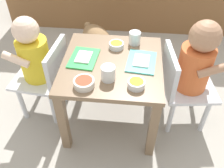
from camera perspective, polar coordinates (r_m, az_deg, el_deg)
The scene contains 12 objects.
ground_plane at distance 1.60m, azimuth 0.00°, elevation -7.47°, with size 7.00×7.00×0.00m, color #9E998E.
dining_table at distance 1.35m, azimuth 0.00°, elevation 2.25°, with size 0.52×0.53×0.44m.
seated_child_left at distance 1.43m, azimuth -17.01°, elevation 5.62°, with size 0.31×0.31×0.65m.
seated_child_right at distance 1.37m, azimuth 18.23°, elevation 4.18°, with size 0.31×0.31×0.68m.
dog at distance 1.89m, azimuth -3.08°, elevation 9.88°, with size 0.35×0.42×0.31m.
food_tray_left at distance 1.33m, azimuth -6.51°, elevation 6.00°, with size 0.15×0.20×0.02m.
food_tray_right at distance 1.30m, azimuth 6.78°, elevation 5.19°, with size 0.16×0.21×0.02m.
water_cup_left at distance 1.43m, azimuth 5.24°, elevation 10.35°, with size 0.07×0.07×0.07m.
water_cup_right at distance 1.18m, azimuth -0.89°, elevation 2.33°, with size 0.07×0.07×0.07m.
veggie_bowl_near at distance 1.40m, azimuth 1.01°, elevation 8.96°, with size 0.08×0.08×0.03m.
cereal_bowl_right_side at distance 1.16m, azimuth -6.47°, elevation 0.29°, with size 0.10×0.10×0.04m.
cereal_bowl_left_side at distance 1.15m, azimuth 5.62°, elevation 0.06°, with size 0.08×0.08×0.03m.
Camera 1 is at (0.10, -1.02, 1.23)m, focal length 39.70 mm.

